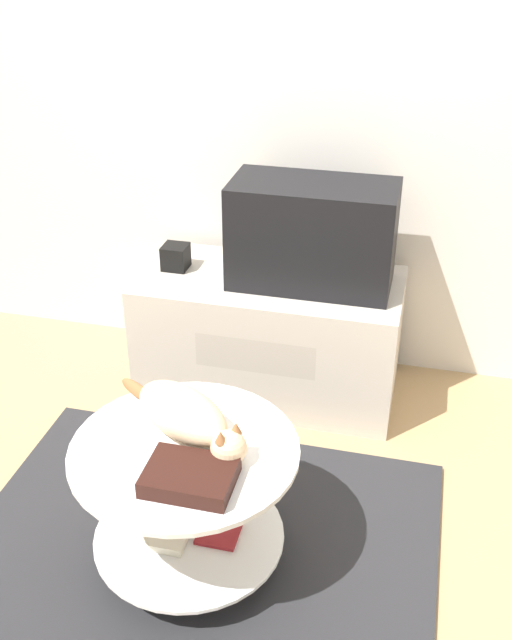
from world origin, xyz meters
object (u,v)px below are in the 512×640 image
at_px(tv, 312,235).
at_px(dvd_box, 190,477).
at_px(speaker, 176,257).
at_px(cat, 187,416).

bearing_deg(tv, dvd_box, -95.71).
height_order(speaker, cat, speaker).
distance_m(speaker, cat, 1.11).
relative_size(speaker, dvd_box, 0.42).
xyz_separation_m(dvd_box, cat, (-0.08, 0.22, 0.04)).
distance_m(tv, cat, 1.08).
bearing_deg(speaker, cat, -69.10).
relative_size(dvd_box, cat, 0.49).
distance_m(dvd_box, cat, 0.24).
bearing_deg(cat, speaker, 143.04).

